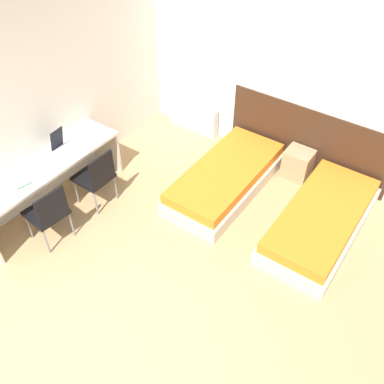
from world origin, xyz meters
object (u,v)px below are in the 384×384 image
bed_near_window (226,178)px  chair_near_laptop (96,175)px  chair_near_notebook (48,212)px  bed_near_door (321,221)px  laptop (63,147)px  nightstand (298,164)px

bed_near_window → chair_near_laptop: 1.82m
chair_near_laptop → chair_near_notebook: size_ratio=1.00×
bed_near_door → chair_near_notebook: (-2.71, -2.10, 0.32)m
chair_near_notebook → bed_near_door: bearing=43.7°
chair_near_notebook → laptop: (-0.48, 0.76, 0.31)m
nightstand → bed_near_window: bearing=-130.8°
chair_near_notebook → laptop: bearing=128.4°
chair_near_laptop → chair_near_notebook: (-0.00, -0.83, 0.00)m
chair_near_laptop → bed_near_door: bearing=26.0°
chair_near_laptop → laptop: bearing=-171.5°
bed_near_door → chair_near_laptop: 3.01m
bed_near_door → chair_near_notebook: 3.44m
bed_near_door → chair_near_laptop: (-2.71, -1.27, 0.32)m
laptop → chair_near_notebook: bearing=-62.6°
bed_near_window → nightstand: size_ratio=4.45×
chair_near_laptop → bed_near_window: bearing=46.1°
nightstand → laptop: laptop is taller
nightstand → chair_near_laptop: 2.91m
bed_near_door → nightstand: size_ratio=4.45×
chair_near_notebook → chair_near_laptop: bearing=96.0°
nightstand → chair_near_notebook: (-1.99, -2.94, 0.27)m
bed_near_window → nightstand: nightstand is taller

